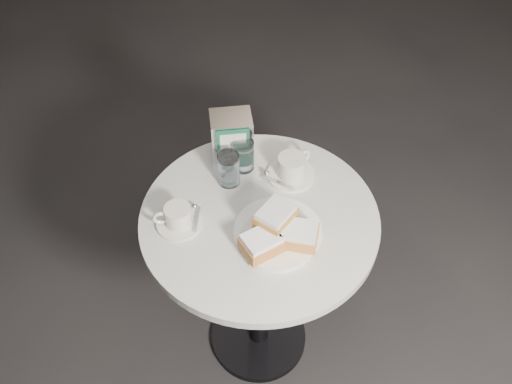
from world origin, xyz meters
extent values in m
plane|color=black|center=(0.00, 0.00, 0.00)|extent=(7.00, 7.00, 0.00)
cylinder|color=black|center=(0.00, 0.00, 0.01)|extent=(0.36, 0.36, 0.03)
cylinder|color=black|center=(0.00, 0.00, 0.36)|extent=(0.07, 0.07, 0.70)
cylinder|color=silver|center=(0.00, 0.00, 0.73)|extent=(0.70, 0.70, 0.03)
cylinder|color=white|center=(0.02, -0.07, 0.75)|extent=(0.33, 0.33, 0.00)
cylinder|color=white|center=(-0.01, -0.11, 0.75)|extent=(0.26, 0.26, 0.02)
cube|color=#BE773A|center=(-0.06, -0.12, 0.78)|extent=(0.11, 0.09, 0.04)
cube|color=white|center=(-0.06, -0.12, 0.81)|extent=(0.10, 0.08, 0.02)
cube|color=#D68741|center=(0.04, -0.14, 0.78)|extent=(0.13, 0.13, 0.04)
cube|color=white|center=(0.04, -0.14, 0.81)|extent=(0.12, 0.12, 0.02)
cube|color=#BA7E39|center=(0.01, -0.08, 0.81)|extent=(0.13, 0.12, 0.04)
cube|color=white|center=(0.01, -0.08, 0.84)|extent=(0.12, 0.11, 0.02)
cylinder|color=silver|center=(-0.21, 0.09, 0.75)|extent=(0.17, 0.17, 0.01)
cylinder|color=silver|center=(-0.21, 0.09, 0.78)|extent=(0.10, 0.10, 0.06)
cylinder|color=#936E50|center=(-0.21, 0.09, 0.81)|extent=(0.09, 0.09, 0.00)
torus|color=silver|center=(-0.26, 0.10, 0.78)|extent=(0.05, 0.03, 0.05)
cube|color=silver|center=(-0.17, 0.07, 0.76)|extent=(0.06, 0.08, 0.00)
sphere|color=silver|center=(-0.15, 0.12, 0.76)|extent=(0.02, 0.02, 0.02)
cylinder|color=silver|center=(0.17, 0.09, 0.75)|extent=(0.18, 0.18, 0.01)
cylinder|color=beige|center=(0.17, 0.09, 0.79)|extent=(0.11, 0.11, 0.07)
cylinder|color=#946F50|center=(0.17, 0.09, 0.82)|extent=(0.10, 0.10, 0.00)
torus|color=silver|center=(0.22, 0.10, 0.79)|extent=(0.05, 0.03, 0.05)
cube|color=#B9BABE|center=(0.11, 0.08, 0.76)|extent=(0.06, 0.09, 0.00)
sphere|color=silver|center=(0.10, 0.13, 0.76)|extent=(0.02, 0.02, 0.02)
cylinder|color=white|center=(-0.01, 0.17, 0.80)|extent=(0.08, 0.08, 0.11)
cylinder|color=silver|center=(-0.01, 0.17, 0.80)|extent=(0.07, 0.07, 0.09)
cylinder|color=white|center=(0.06, 0.20, 0.80)|extent=(0.09, 0.09, 0.11)
cylinder|color=silver|center=(0.06, 0.20, 0.79)|extent=(0.08, 0.08, 0.09)
cube|color=white|center=(0.06, 0.27, 0.82)|extent=(0.16, 0.14, 0.15)
cube|color=#1A5C3F|center=(0.04, 0.22, 0.82)|extent=(0.09, 0.04, 0.13)
cube|color=silver|center=(0.03, 0.22, 0.85)|extent=(0.07, 0.03, 0.06)
camera|label=1|loc=(-0.53, -0.91, 2.02)|focal=40.00mm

